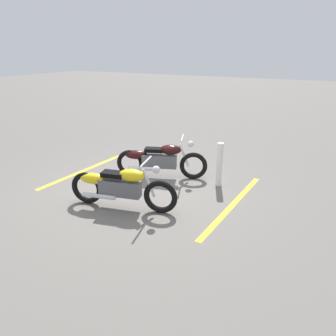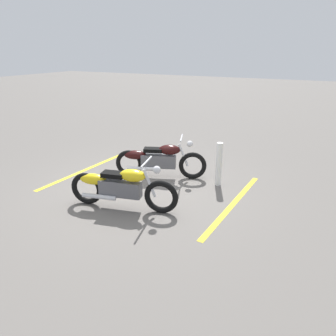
{
  "view_description": "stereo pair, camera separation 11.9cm",
  "coord_description": "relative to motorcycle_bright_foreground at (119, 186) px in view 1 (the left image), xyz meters",
  "views": [
    {
      "loc": [
        3.71,
        -5.49,
        2.99
      ],
      "look_at": [
        0.77,
        0.0,
        0.65
      ],
      "focal_mm": 34.13,
      "sensor_mm": 36.0,
      "label": 1
    },
    {
      "loc": [
        3.61,
        -5.55,
        2.99
      ],
      "look_at": [
        0.77,
        0.0,
        0.65
      ],
      "focal_mm": 34.13,
      "sensor_mm": 36.0,
      "label": 2
    }
  ],
  "objects": [
    {
      "name": "motorcycle_bright_foreground",
      "position": [
        0.0,
        0.0,
        0.0
      ],
      "size": [
        2.2,
        0.78,
        1.04
      ],
      "rotation": [
        0.0,
        0.0,
        0.22
      ],
      "color": "black",
      "rests_on": "ground"
    },
    {
      "name": "ground_plane",
      "position": [
        -0.17,
        0.9,
        -0.46
      ],
      "size": [
        60.0,
        60.0,
        0.0
      ],
      "primitive_type": "plane",
      "color": "#66605B"
    },
    {
      "name": "parking_stripe_mid",
      "position": [
        1.96,
        1.18,
        -0.46
      ],
      "size": [
        0.32,
        3.2,
        0.01
      ],
      "primitive_type": "cube",
      "rotation": [
        0.0,
        0.0,
        1.51
      ],
      "color": "yellow",
      "rests_on": "ground"
    },
    {
      "name": "parking_stripe_near",
      "position": [
        -2.05,
        1.35,
        -0.46
      ],
      "size": [
        0.32,
        3.2,
        0.01
      ],
      "primitive_type": "cube",
      "rotation": [
        0.0,
        0.0,
        1.51
      ],
      "color": "yellow",
      "rests_on": "ground"
    },
    {
      "name": "motorcycle_dark_foreground",
      "position": [
        -0.11,
        1.76,
        0.0
      ],
      "size": [
        2.12,
        0.93,
        1.04
      ],
      "rotation": [
        0.0,
        0.0,
        0.36
      ],
      "color": "black",
      "rests_on": "ground"
    },
    {
      "name": "bollard_post",
      "position": [
        1.35,
        1.98,
        0.05
      ],
      "size": [
        0.14,
        0.14,
        1.02
      ],
      "primitive_type": "cylinder",
      "color": "white",
      "rests_on": "ground"
    }
  ]
}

